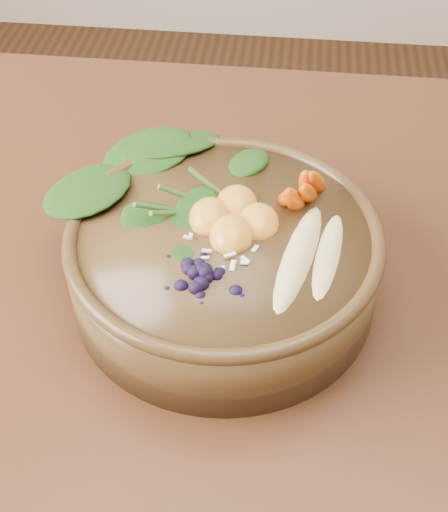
# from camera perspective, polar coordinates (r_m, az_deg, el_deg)

# --- Properties ---
(dining_table) EXTENTS (1.60, 0.90, 0.75)m
(dining_table) POSITION_cam_1_polar(r_m,az_deg,el_deg) (0.82, 13.24, -7.99)
(dining_table) COLOR #331C0C
(dining_table) RESTS_ON ground
(stoneware_bowl) EXTENTS (0.38, 0.38, 0.08)m
(stoneware_bowl) POSITION_cam_1_polar(r_m,az_deg,el_deg) (0.71, 0.00, -0.58)
(stoneware_bowl) COLOR #4B3318
(stoneware_bowl) RESTS_ON dining_table
(kale_heap) EXTENTS (0.25, 0.23, 0.05)m
(kale_heap) POSITION_cam_1_polar(r_m,az_deg,el_deg) (0.73, -1.42, 7.37)
(kale_heap) COLOR #1C440F
(kale_heap) RESTS_ON stoneware_bowl
(carrot_cluster) EXTENTS (0.08, 0.08, 0.08)m
(carrot_cluster) POSITION_cam_1_polar(r_m,az_deg,el_deg) (0.70, 6.92, 7.37)
(carrot_cluster) COLOR #D55105
(carrot_cluster) RESTS_ON stoneware_bowl
(banana_halves) EXTENTS (0.08, 0.17, 0.03)m
(banana_halves) POSITION_cam_1_polar(r_m,az_deg,el_deg) (0.65, 7.26, 0.92)
(banana_halves) COLOR #E0CC84
(banana_halves) RESTS_ON stoneware_bowl
(mandarin_cluster) EXTENTS (0.11, 0.12, 0.03)m
(mandarin_cluster) POSITION_cam_1_polar(r_m,az_deg,el_deg) (0.68, 0.81, 3.86)
(mandarin_cluster) COLOR orange
(mandarin_cluster) RESTS_ON stoneware_bowl
(blueberry_pile) EXTENTS (0.17, 0.14, 0.04)m
(blueberry_pile) POSITION_cam_1_polar(r_m,az_deg,el_deg) (0.62, -2.09, -0.39)
(blueberry_pile) COLOR black
(blueberry_pile) RESTS_ON stoneware_bowl
(coconut_flakes) EXTENTS (0.11, 0.10, 0.01)m
(coconut_flakes) POSITION_cam_1_polar(r_m,az_deg,el_deg) (0.66, -0.57, 0.96)
(coconut_flakes) COLOR white
(coconut_flakes) RESTS_ON stoneware_bowl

